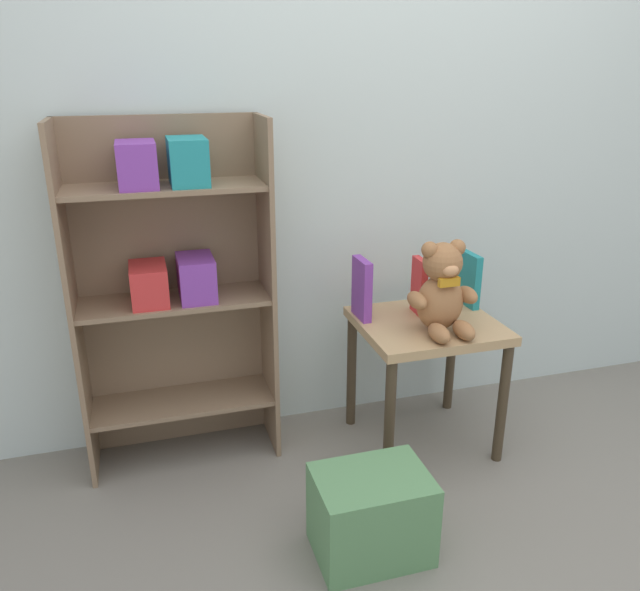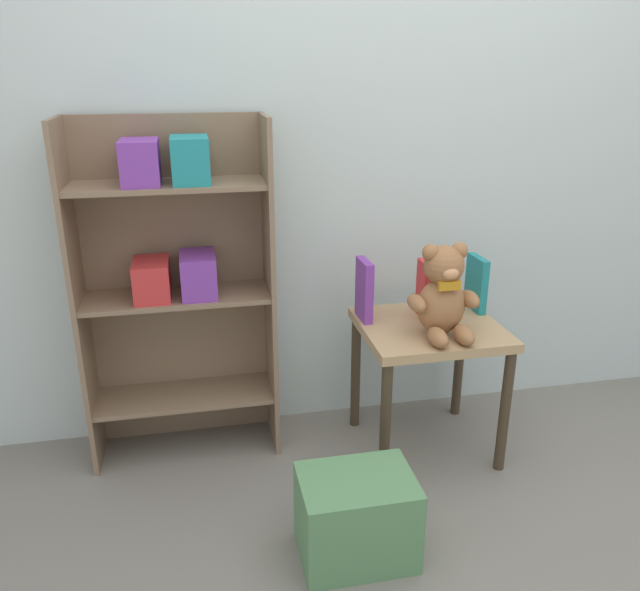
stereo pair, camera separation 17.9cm
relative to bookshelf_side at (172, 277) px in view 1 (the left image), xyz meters
The scene contains 8 objects.
wall_back 0.99m from the bookshelf_side, 10.27° to the left, with size 4.80×0.06×2.50m.
bookshelf_side is the anchor object (origin of this frame).
display_table 1.01m from the bookshelf_side, 13.32° to the right, with size 0.53×0.48×0.54m.
teddy_bear 0.99m from the bookshelf_side, 18.46° to the right, with size 0.26×0.24×0.34m.
book_standing_purple 0.72m from the bookshelf_side, ahead, with size 0.03×0.14×0.24m, color purple.
book_standing_red 0.95m from the bookshelf_side, ahead, with size 0.03×0.10×0.23m, color red.
book_standing_teal 1.18m from the bookshelf_side, ahead, with size 0.03×0.14×0.22m, color teal.
storage_bin 1.09m from the bookshelf_side, 55.83° to the right, with size 0.35×0.26×0.28m.
Camera 1 is at (-0.92, -1.08, 1.47)m, focal length 35.00 mm.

